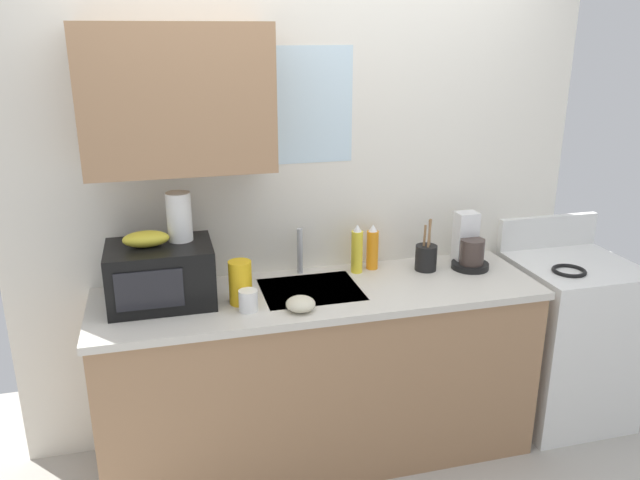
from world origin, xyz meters
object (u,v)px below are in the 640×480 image
cereal_canister (240,282)px  small_bowl (301,304)px  microwave (161,274)px  dish_soap_bottle_yellow (357,250)px  stove_range (566,338)px  coffee_maker (469,247)px  banana_bunch (146,239)px  dish_soap_bottle_orange (372,248)px  utensil_crock (426,257)px  mug_white (248,301)px  paper_towel_roll (179,217)px

cereal_canister → small_bowl: (0.24, -0.15, -0.07)m
microwave → dish_soap_bottle_yellow: (0.96, 0.13, -0.02)m
stove_range → coffee_maker: (-0.58, 0.10, 0.55)m
dish_soap_bottle_yellow → small_bowl: size_ratio=1.93×
stove_range → banana_bunch: (-2.17, 0.05, 0.75)m
dish_soap_bottle_orange → small_bowl: 0.63m
cereal_canister → small_bowl: cereal_canister is taller
coffee_maker → dish_soap_bottle_orange: coffee_maker is taller
stove_range → microwave: bearing=178.8°
coffee_maker → dish_soap_bottle_yellow: coffee_maker is taller
cereal_canister → utensil_crock: bearing=9.9°
dish_soap_bottle_orange → mug_white: size_ratio=2.48×
dish_soap_bottle_yellow → small_bowl: bearing=-135.0°
utensil_crock → cereal_canister: bearing=-170.1°
stove_range → utensil_crock: 0.96m
microwave → stove_range: bearing=-1.2°
dish_soap_bottle_yellow → banana_bunch: bearing=-172.6°
cereal_canister → small_bowl: bearing=-32.0°
dish_soap_bottle_yellow → utensil_crock: bearing=-9.8°
microwave → cereal_canister: bearing=-16.1°
mug_white → utensil_crock: size_ratio=0.35×
microwave → coffee_maker: bearing=2.2°
stove_range → mug_white: bearing=-175.3°
dish_soap_bottle_orange → banana_bunch: bearing=-171.8°
dish_soap_bottle_yellow → dish_soap_bottle_orange: dish_soap_bottle_yellow is taller
small_bowl → stove_range: bearing=7.5°
paper_towel_roll → coffee_maker: bearing=0.3°
paper_towel_roll → small_bowl: 0.66m
dish_soap_bottle_orange → mug_white: (-0.69, -0.35, -0.06)m
mug_white → utensil_crock: 0.99m
dish_soap_bottle_orange → utensil_crock: size_ratio=0.86×
small_bowl → utensil_crock: bearing=23.6°
dish_soap_bottle_yellow → dish_soap_bottle_orange: size_ratio=1.07×
microwave → banana_bunch: size_ratio=2.30×
coffee_maker → mug_white: bearing=-168.1°
cereal_canister → paper_towel_roll: bearing=148.0°
microwave → dish_soap_bottle_orange: 1.07m
cereal_canister → small_bowl: 0.29m
paper_towel_roll → mug_white: size_ratio=2.32×
microwave → banana_bunch: bearing=178.2°
dish_soap_bottle_yellow → cereal_canister: size_ratio=1.26×
dish_soap_bottle_orange → utensil_crock: utensil_crock is taller
stove_range → microwave: microwave is taller
mug_white → utensil_crock: bearing=15.3°
microwave → paper_towel_roll: size_ratio=2.09×
stove_range → cereal_canister: (-1.78, -0.05, 0.54)m
microwave → small_bowl: (0.58, -0.25, -0.10)m
paper_towel_roll → mug_white: paper_towel_roll is taller
stove_range → dish_soap_bottle_yellow: (-1.16, 0.18, 0.56)m
banana_bunch → coffee_maker: banana_bunch is taller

